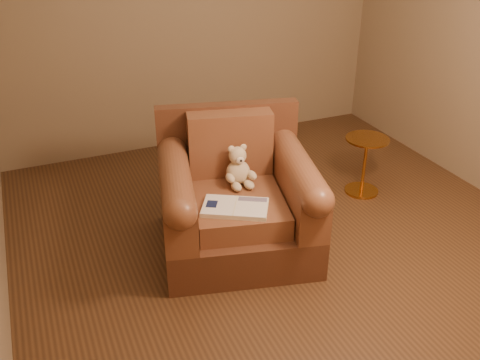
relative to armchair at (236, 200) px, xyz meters
name	(u,v)px	position (x,y,z in m)	size (l,w,h in m)	color
floor	(279,233)	(0.36, -0.02, -0.38)	(4.00, 4.00, 0.00)	#4F311B
room	(288,10)	(0.36, -0.02, 1.34)	(4.02, 4.02, 2.71)	#897254
armchair	(236,200)	(0.00, 0.00, 0.00)	(1.30, 1.26, 0.98)	#562F1C
teddy_bear	(239,170)	(0.05, 0.08, 0.20)	(0.22, 0.25, 0.31)	beige
guidebook	(235,207)	(-0.11, -0.26, 0.11)	(0.52, 0.45, 0.04)	beige
side_table	(365,163)	(1.35, 0.30, -0.10)	(0.38, 0.38, 0.53)	#C38135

